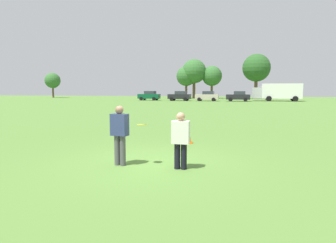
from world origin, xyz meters
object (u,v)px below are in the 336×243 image
parked_car_center (207,96)px  parked_car_mid_right (238,96)px  player_thrower (120,132)px  player_defender (181,138)px  box_truck (278,91)px  frisbee (142,124)px  parked_car_near_left (149,96)px  traffic_cone (189,137)px  parked_car_mid_left (180,96)px

parked_car_center → parked_car_mid_right: same height
player_thrower → player_defender: size_ratio=1.10×
player_defender → box_truck: 50.09m
parked_car_mid_right → player_thrower: bearing=-94.8°
parked_car_mid_right → player_defender: bearing=-92.7°
frisbee → parked_car_near_left: size_ratio=0.06×
traffic_cone → parked_car_mid_left: parked_car_mid_left is taller
parked_car_center → player_defender: bearing=-85.9°
traffic_cone → parked_car_center: bearing=94.0°
parked_car_near_left → parked_car_mid_left: size_ratio=1.00×
player_defender → traffic_cone: (-0.36, 3.85, -0.63)m
box_truck → traffic_cone: bearing=-101.9°
player_thrower → parked_car_mid_right: 46.93m
traffic_cone → parked_car_mid_left: size_ratio=0.11×
parked_car_mid_left → traffic_cone: bearing=-79.3°
parked_car_center → parked_car_mid_right: (5.59, -0.16, 0.00)m
player_thrower → player_defender: bearing=-0.8°
player_thrower → box_truck: (10.94, 49.21, 0.80)m
parked_car_near_left → player_defender: bearing=-72.9°
parked_car_mid_left → parked_car_center: same height
player_defender → parked_car_near_left: 50.44m
parked_car_mid_left → parked_car_center: (5.20, -0.26, 0.00)m
player_defender → parked_car_mid_right: size_ratio=0.36×
player_defender → box_truck: size_ratio=0.18×
player_defender → frisbee: 1.18m
player_thrower → parked_car_near_left: (-13.10, 48.19, -0.03)m
traffic_cone → parked_car_near_left: parked_car_near_left is taller
parked_car_mid_right → box_truck: box_truck is taller
parked_car_near_left → parked_car_mid_right: size_ratio=1.00×
player_thrower → parked_car_center: (-1.63, 46.92, -0.03)m
player_defender → parked_car_near_left: parked_car_near_left is taller
parked_car_center → player_thrower: bearing=-88.0°
box_truck → parked_car_mid_left: bearing=-173.5°
frisbee → parked_car_near_left: bearing=105.9°
player_thrower → traffic_cone: (1.38, 3.83, -0.73)m
box_truck → player_defender: bearing=-100.6°
parked_car_mid_left → parked_car_mid_right: same height
player_defender → parked_car_mid_left: bearing=100.3°
traffic_cone → parked_car_center: parked_car_center is taller
frisbee → box_truck: 50.15m
traffic_cone → parked_car_center: 43.20m
parked_car_mid_right → frisbee: bearing=-94.1°
parked_car_center → frisbee: bearing=-87.3°
player_thrower → parked_car_center: 46.95m
traffic_cone → player_thrower: bearing=-109.9°
traffic_cone → parked_car_mid_right: 43.02m
box_truck → player_thrower: bearing=-102.5°
frisbee → box_truck: box_truck is taller
parked_car_near_left → parked_car_center: size_ratio=1.00×
parked_car_near_left → box_truck: (24.04, 1.02, 0.83)m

